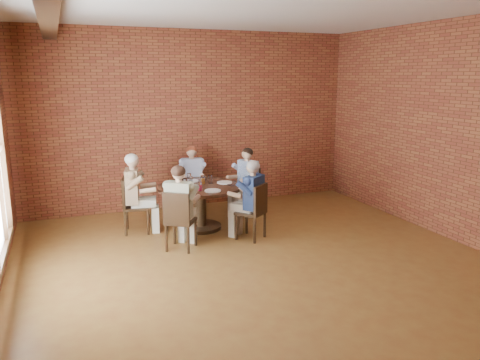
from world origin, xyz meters
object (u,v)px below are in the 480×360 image
object	(u,v)px
chair_a	(249,189)
diner_d	(180,208)
chair_b	(192,186)
chair_e	(255,209)
diner_b	(192,179)
chair_d	(179,219)
dining_table	(200,198)
diner_c	(136,194)
diner_a	(246,182)
chair_c	(131,203)
diner_e	(251,200)
smartphone	(230,185)

from	to	relation	value
chair_a	diner_d	distance (m)	2.07
chair_b	chair_e	size ratio (longest dim) A/B	0.99
diner_b	chair_d	xyz separation A→B (m)	(-0.74, -1.91, -0.13)
dining_table	diner_c	bearing A→B (deg)	168.37
chair_b	diner_d	world-z (taller)	diner_d
diner_a	chair_b	xyz separation A→B (m)	(-0.84, 0.67, -0.14)
chair_c	diner_d	bearing A→B (deg)	-139.68
chair_a	diner_e	bearing A→B (deg)	-44.68
diner_a	diner_c	bearing A→B (deg)	-107.21
chair_a	diner_d	xyz separation A→B (m)	(-1.62, -1.28, 0.15)
chair_c	diner_e	world-z (taller)	diner_e
diner_e	chair_a	bearing A→B (deg)	-149.13
chair_d	diner_d	xyz separation A→B (m)	(0.04, 0.06, 0.14)
diner_a	diner_e	size ratio (longest dim) A/B	0.99
diner_d	diner_e	world-z (taller)	diner_d
chair_a	diner_a	bearing A→B (deg)	-90.00
dining_table	diner_e	distance (m)	0.98
diner_a	chair_d	xyz separation A→B (m)	(-1.59, -1.31, -0.13)
chair_d	chair_b	bearing A→B (deg)	-76.91
chair_c	smartphone	size ratio (longest dim) A/B	7.05
diner_a	diner_c	distance (m)	2.05
chair_a	smartphone	world-z (taller)	chair_a
diner_b	diner_e	size ratio (longest dim) A/B	0.99
chair_c	chair_e	world-z (taller)	chair_c
chair_b	diner_d	size ratio (longest dim) A/B	0.70
diner_a	diner_b	bearing A→B (deg)	-148.69
chair_e	chair_a	bearing A→B (deg)	-146.39
dining_table	chair_c	bearing A→B (deg)	168.37
diner_b	diner_e	xyz separation A→B (m)	(0.44, -1.81, 0.01)
chair_a	chair_b	distance (m)	1.11
chair_d	diner_e	size ratio (longest dim) A/B	0.72
dining_table	chair_c	xyz separation A→B (m)	(-1.11, 0.23, -0.02)
dining_table	diner_c	size ratio (longest dim) A/B	1.07
diner_b	chair_d	distance (m)	2.05
diner_d	chair_e	bearing A→B (deg)	-147.03
diner_b	chair_c	bearing A→B (deg)	-138.76
diner_d	diner_e	distance (m)	1.14
diner_b	chair_c	xyz separation A→B (m)	(-1.27, -0.81, -0.12)
chair_b	smartphone	distance (m)	1.35
chair_a	chair_c	world-z (taller)	chair_c
diner_c	diner_d	size ratio (longest dim) A/B	1.03
diner_c	chair_a	bearing A→B (deg)	-71.30
dining_table	diner_e	world-z (taller)	diner_e
diner_b	dining_table	bearing A→B (deg)	-90.00
diner_b	chair_d	world-z (taller)	diner_b
chair_e	diner_e	size ratio (longest dim) A/B	0.71
dining_table	chair_c	size ratio (longest dim) A/B	1.51
diner_a	diner_e	bearing A→B (deg)	-42.28
diner_e	smartphone	world-z (taller)	diner_e
diner_c	diner_d	world-z (taller)	diner_c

